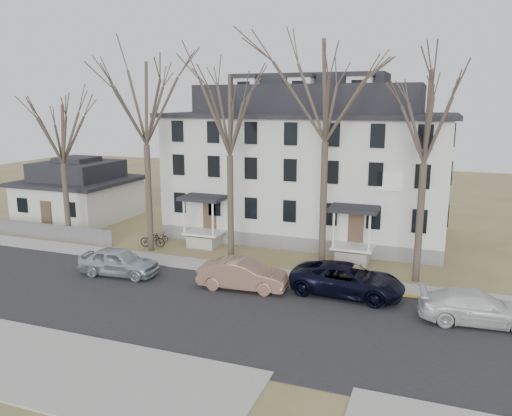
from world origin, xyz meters
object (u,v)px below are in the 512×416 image
at_px(tree_mid_right, 428,111).
at_px(car_tan, 243,275).
at_px(bicycle_left, 159,237).
at_px(bicycle_right, 153,240).
at_px(car_silver, 119,262).
at_px(car_navy, 347,280).
at_px(small_house, 79,193).
at_px(tree_far_left, 144,97).
at_px(tree_center, 327,83).
at_px(car_white, 477,308).
at_px(tree_mid_left, 229,109).
at_px(boarding_house, 309,165).
at_px(tree_bungalow, 61,130).

bearing_deg(tree_mid_right, car_tan, -152.30).
relative_size(bicycle_left, bicycle_right, 0.86).
bearing_deg(car_silver, car_navy, -87.35).
xyz_separation_m(car_silver, bicycle_right, (-1.24, 5.67, -0.28)).
relative_size(small_house, car_navy, 1.47).
bearing_deg(car_tan, tree_far_left, 57.03).
bearing_deg(car_navy, small_house, 72.28).
distance_m(tree_center, car_white, 14.18).
bearing_deg(bicycle_left, tree_mid_left, -102.12).
relative_size(tree_mid_left, bicycle_right, 7.18).
xyz_separation_m(boarding_house, car_silver, (-7.99, -13.27, -4.57)).
relative_size(tree_mid_right, tree_bungalow, 1.18).
bearing_deg(tree_bungalow, boarding_house, 27.01).
bearing_deg(boarding_house, small_house, -174.41).
distance_m(boarding_house, tree_center, 10.39).
bearing_deg(bicycle_right, tree_mid_right, -105.60).
relative_size(car_tan, bicycle_left, 3.20).
relative_size(boarding_house, car_white, 4.05).
relative_size(tree_mid_left, car_white, 2.48).
bearing_deg(car_tan, tree_mid_left, 25.16).
xyz_separation_m(boarding_house, tree_center, (3.00, -8.15, 5.71)).
relative_size(tree_mid_left, tree_bungalow, 1.18).
bearing_deg(tree_far_left, tree_center, 0.00).
relative_size(tree_far_left, tree_mid_left, 1.08).
height_order(boarding_house, car_navy, boarding_house).
distance_m(tree_far_left, tree_bungalow, 7.34).
bearing_deg(tree_mid_right, tree_mid_left, 180.00).
height_order(tree_far_left, bicycle_right, tree_far_left).
bearing_deg(tree_mid_right, car_navy, -133.32).
distance_m(boarding_house, car_silver, 16.15).
relative_size(tree_bungalow, car_silver, 2.26).
distance_m(boarding_house, car_tan, 13.58).
relative_size(tree_mid_right, car_white, 2.48).
distance_m(tree_center, car_navy, 11.06).
bearing_deg(car_white, tree_bungalow, 72.49).
xyz_separation_m(car_silver, bicycle_left, (-1.53, 7.07, -0.41)).
bearing_deg(tree_mid_left, bicycle_right, 174.94).
height_order(boarding_house, bicycle_left, boarding_house).
bearing_deg(car_tan, car_navy, -83.48).
xyz_separation_m(boarding_house, tree_mid_right, (8.50, -8.15, 4.22)).
xyz_separation_m(tree_mid_right, car_navy, (-3.32, -3.52, -8.78)).
bearing_deg(tree_mid_left, bicycle_left, 163.31).
distance_m(small_house, tree_bungalow, 9.43).
distance_m(tree_mid_right, bicycle_right, 19.92).
distance_m(boarding_house, tree_bungalow, 18.17).
xyz_separation_m(tree_bungalow, car_silver, (8.01, -5.12, -7.31)).
distance_m(tree_bungalow, car_silver, 11.99).
distance_m(small_house, car_tan, 22.51).
relative_size(car_navy, bicycle_left, 3.89).
bearing_deg(tree_center, bicycle_right, 177.42).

